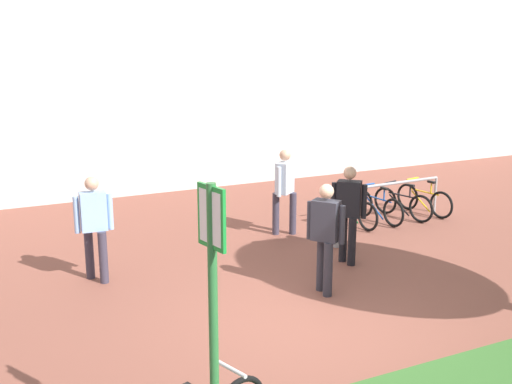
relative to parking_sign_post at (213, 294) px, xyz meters
The scene contains 8 objects.
ground_plane 3.66m from the parking_sign_post, 44.16° to the left, with size 60.00×60.00×0.00m, color brown.
parking_sign_post is the anchor object (origin of this frame).
bike_rack_cluster 8.94m from the parking_sign_post, 42.55° to the left, with size 2.66×1.59×0.83m.
bollard_steel 6.76m from the parking_sign_post, 47.78° to the left, with size 0.16×0.16×0.90m, color #ADADB2.
person_suited_navy 5.86m from the parking_sign_post, 44.69° to the left, with size 0.47×0.45×1.72m.
person_casual_tan 7.25m from the parking_sign_post, 56.88° to the left, with size 0.51×0.43×1.72m.
person_suited_dark 4.44m from the parking_sign_post, 45.57° to the left, with size 0.43×0.51×1.72m.
person_shirt_blue 5.22m from the parking_sign_post, 89.59° to the left, with size 0.61×0.44×1.72m.
Camera 1 is at (-4.06, -6.67, 3.76)m, focal length 43.44 mm.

